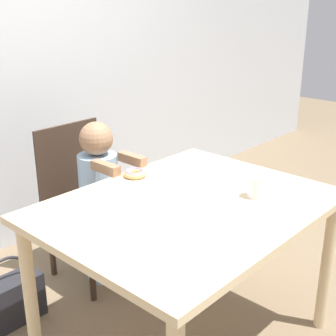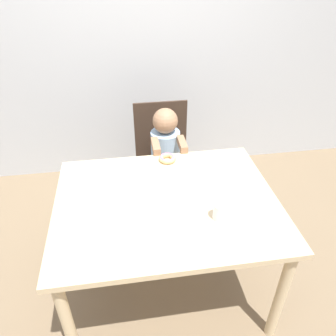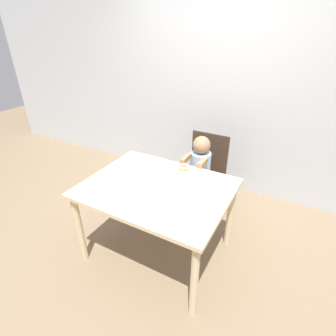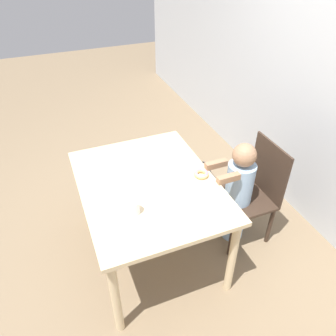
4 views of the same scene
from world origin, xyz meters
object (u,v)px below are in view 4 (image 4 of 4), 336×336
(handbag, at_px, (205,183))
(cup, at_px, (134,207))
(donut, at_px, (201,174))
(chair, at_px, (251,192))
(child_figure, at_px, (238,192))

(handbag, xyz_separation_m, cup, (0.76, -0.96, 0.67))
(cup, bearing_deg, handbag, 128.41)
(donut, bearing_deg, handbag, 147.10)
(chair, relative_size, cup, 9.37)
(child_figure, xyz_separation_m, donut, (-0.04, -0.34, 0.27))
(chair, bearing_deg, handbag, -170.11)
(child_figure, bearing_deg, handbag, 177.00)
(handbag, relative_size, cup, 3.97)
(child_figure, height_order, donut, child_figure)
(child_figure, relative_size, donut, 8.52)
(child_figure, bearing_deg, donut, -96.03)
(chair, relative_size, donut, 7.99)
(handbag, bearing_deg, chair, 9.89)
(child_figure, height_order, handbag, child_figure)
(child_figure, relative_size, cup, 9.99)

